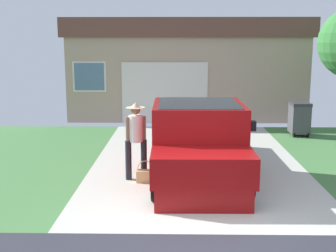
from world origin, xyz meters
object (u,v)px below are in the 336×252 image
(pickup_truck, at_px, (198,144))
(wheeled_trash_bin, at_px, (299,118))
(person_with_hat, at_px, (136,135))
(handbag, at_px, (145,175))
(house_with_garage, at_px, (186,66))

(pickup_truck, xyz_separation_m, wheeled_trash_bin, (3.53, 4.53, -0.18))
(person_with_hat, relative_size, handbag, 3.59)
(pickup_truck, distance_m, person_with_hat, 1.41)
(person_with_hat, distance_m, wheeled_trash_bin, 6.81)
(house_with_garage, bearing_deg, wheeled_trash_bin, -53.35)
(pickup_truck, height_order, wheeled_trash_bin, pickup_truck)
(person_with_hat, xyz_separation_m, wheeled_trash_bin, (4.91, 4.71, -0.42))
(house_with_garage, bearing_deg, pickup_truck, -89.59)
(pickup_truck, bearing_deg, handbag, 18.31)
(pickup_truck, relative_size, handbag, 11.14)
(handbag, bearing_deg, person_with_hat, 134.56)
(person_with_hat, height_order, wheeled_trash_bin, person_with_hat)
(pickup_truck, distance_m, house_with_garage, 9.44)
(handbag, bearing_deg, house_with_garage, 83.62)
(handbag, distance_m, house_with_garage, 9.99)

